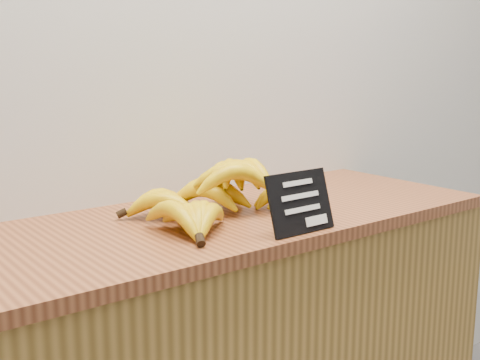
# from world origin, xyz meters

# --- Properties ---
(counter_top) EXTENTS (1.35, 0.54, 0.03)m
(counter_top) POSITION_xyz_m (-0.08, 2.75, 0.92)
(counter_top) COLOR brown
(counter_top) RESTS_ON counter
(chalkboard_sign) EXTENTS (0.17, 0.05, 0.13)m
(chalkboard_sign) POSITION_xyz_m (-0.05, 2.53, 0.99)
(chalkboard_sign) COLOR black
(chalkboard_sign) RESTS_ON counter_top
(banana_pile) EXTENTS (0.56, 0.38, 0.13)m
(banana_pile) POSITION_xyz_m (-0.10, 2.75, 0.98)
(banana_pile) COLOR yellow
(banana_pile) RESTS_ON counter_top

